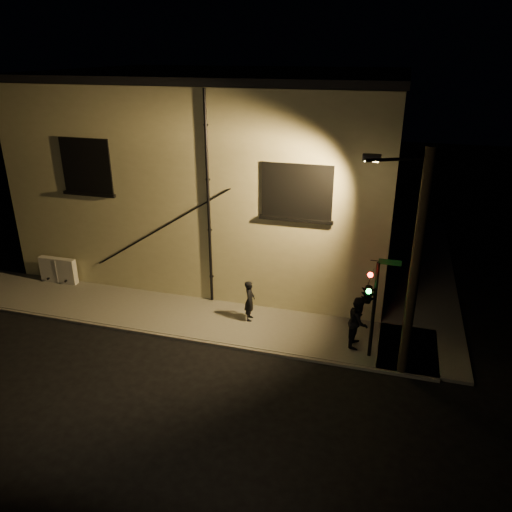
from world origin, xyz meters
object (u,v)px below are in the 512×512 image
(pedestrian_a, at_px, (250,301))
(traffic_signal, at_px, (369,293))
(streetlamp_pole, at_px, (413,262))
(utility_cabinet, at_px, (58,270))
(pedestrian_b, at_px, (358,322))

(pedestrian_a, relative_size, traffic_signal, 0.45)
(streetlamp_pole, bearing_deg, traffic_signal, 162.77)
(utility_cabinet, bearing_deg, pedestrian_b, -6.48)
(pedestrian_b, height_order, traffic_signal, traffic_signal)
(utility_cabinet, bearing_deg, streetlamp_pole, -9.78)
(pedestrian_b, height_order, streetlamp_pole, streetlamp_pole)
(pedestrian_b, bearing_deg, pedestrian_a, 84.61)
(traffic_signal, bearing_deg, utility_cabinet, 170.90)
(pedestrian_b, xyz_separation_m, streetlamp_pole, (1.47, -1.03, 2.83))
(pedestrian_a, bearing_deg, traffic_signal, -113.95)
(pedestrian_a, xyz_separation_m, streetlamp_pole, (5.58, -1.70, 2.95))
(pedestrian_a, distance_m, traffic_signal, 4.85)
(utility_cabinet, height_order, pedestrian_a, pedestrian_a)
(pedestrian_b, distance_m, traffic_signal, 1.65)
(utility_cabinet, relative_size, traffic_signal, 0.49)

